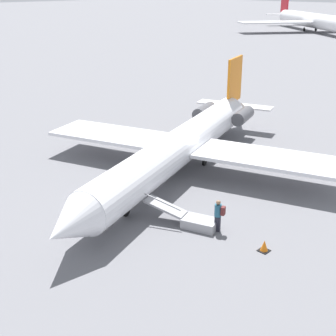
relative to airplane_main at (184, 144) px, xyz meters
The scene contains 6 objects.
ground_plane 2.03m from the airplane_main, 18.60° to the left, with size 600.00×600.00×0.00m, color slate.
airplane_main is the anchor object (origin of this frame).
airplane_far_left 104.13m from the airplane_main, 157.04° to the right, with size 36.36×45.05×9.74m.
boarding_stairs 8.23m from the airplane_main, 45.95° to the left, with size 2.25×4.12×1.59m.
passenger 8.81m from the airplane_main, 54.15° to the left, with size 0.43×0.57×1.74m.
traffic_cone_near_stairs 11.25m from the airplane_main, 62.61° to the left, with size 0.51×0.51×0.56m.
Camera 1 is at (21.31, 19.75, 11.84)m, focal length 50.00 mm.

